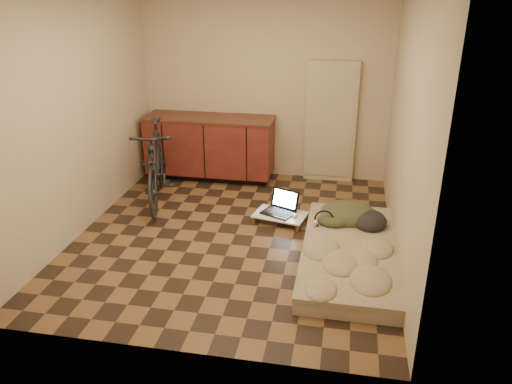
% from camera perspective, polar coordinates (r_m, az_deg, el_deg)
% --- Properties ---
extents(room_shell, '(3.50, 4.00, 2.60)m').
position_cam_1_polar(room_shell, '(5.27, -2.59, 7.78)').
color(room_shell, brown).
rests_on(room_shell, ground).
extents(cabinets, '(1.84, 0.62, 0.91)m').
position_cam_1_polar(cabinets, '(7.26, -5.27, 5.15)').
color(cabinets, black).
rests_on(cabinets, ground).
extents(appliance_panel, '(0.70, 0.10, 1.70)m').
position_cam_1_polar(appliance_panel, '(7.13, 8.55, 7.87)').
color(appliance_panel, beige).
rests_on(appliance_panel, ground).
extents(bicycle, '(0.97, 1.85, 1.15)m').
position_cam_1_polar(bicycle, '(6.51, -11.37, 3.66)').
color(bicycle, black).
rests_on(bicycle, ground).
extents(futon, '(0.99, 2.05, 0.18)m').
position_cam_1_polar(futon, '(5.27, 10.76, -6.93)').
color(futon, '#B6A591').
rests_on(futon, ground).
extents(clothing_pile, '(0.68, 0.57, 0.27)m').
position_cam_1_polar(clothing_pile, '(5.72, 11.13, -1.90)').
color(clothing_pile, '#384126').
rests_on(clothing_pile, futon).
extents(headphones, '(0.25, 0.23, 0.16)m').
position_cam_1_polar(headphones, '(5.55, 7.79, -3.10)').
color(headphones, black).
rests_on(headphones, futon).
extents(lap_desk, '(0.68, 0.51, 0.10)m').
position_cam_1_polar(lap_desk, '(6.00, 2.79, -2.62)').
color(lap_desk, brown).
rests_on(lap_desk, ground).
extents(laptop, '(0.46, 0.44, 0.25)m').
position_cam_1_polar(laptop, '(6.02, 2.80, -1.84)').
color(laptop, black).
rests_on(laptop, lap_desk).
extents(mouse, '(0.07, 0.11, 0.04)m').
position_cam_1_polar(mouse, '(5.93, 4.52, -2.68)').
color(mouse, silver).
rests_on(mouse, lap_desk).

